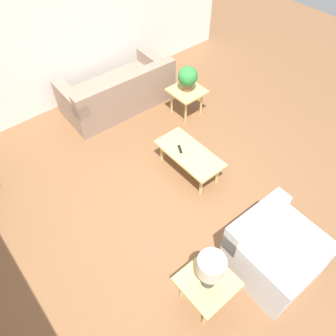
% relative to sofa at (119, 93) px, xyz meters
% --- Properties ---
extents(ground_plane, '(14.00, 14.00, 0.00)m').
position_rel_sofa_xyz_m(ground_plane, '(-2.27, 0.56, -0.29)').
color(ground_plane, brown).
extents(wall_right, '(0.12, 7.20, 2.70)m').
position_rel_sofa_xyz_m(wall_right, '(0.79, 0.56, 1.06)').
color(wall_right, white).
rests_on(wall_right, ground_plane).
extents(sofa, '(1.02, 1.99, 0.78)m').
position_rel_sofa_xyz_m(sofa, '(0.00, 0.00, 0.00)').
color(sofa, gray).
rests_on(sofa, ground_plane).
extents(armchair, '(0.93, 0.92, 0.79)m').
position_rel_sofa_xyz_m(armchair, '(-3.75, 0.42, 0.02)').
color(armchair, silver).
rests_on(armchair, ground_plane).
extents(coffee_table, '(1.06, 0.50, 0.39)m').
position_rel_sofa_xyz_m(coffee_table, '(-2.00, 0.11, 0.05)').
color(coffee_table, tan).
rests_on(coffee_table, ground_plane).
extents(side_table_plant, '(0.55, 0.55, 0.49)m').
position_rel_sofa_xyz_m(side_table_plant, '(-0.94, -0.80, 0.13)').
color(side_table_plant, tan).
rests_on(side_table_plant, ground_plane).
extents(side_table_lamp, '(0.55, 0.55, 0.49)m').
position_rel_sofa_xyz_m(side_table_lamp, '(-3.56, 1.30, 0.13)').
color(side_table_lamp, tan).
rests_on(side_table_lamp, ground_plane).
extents(potted_plant, '(0.33, 0.33, 0.44)m').
position_rel_sofa_xyz_m(potted_plant, '(-0.94, -0.80, 0.46)').
color(potted_plant, brown).
rests_on(potted_plant, side_table_plant).
extents(table_lamp, '(0.28, 0.28, 0.48)m').
position_rel_sofa_xyz_m(table_lamp, '(-3.56, 1.30, 0.51)').
color(table_lamp, '#333333').
rests_on(table_lamp, side_table_lamp).
extents(remote_control, '(0.16, 0.11, 0.02)m').
position_rel_sofa_xyz_m(remote_control, '(-1.86, 0.18, 0.11)').
color(remote_control, black).
rests_on(remote_control, coffee_table).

